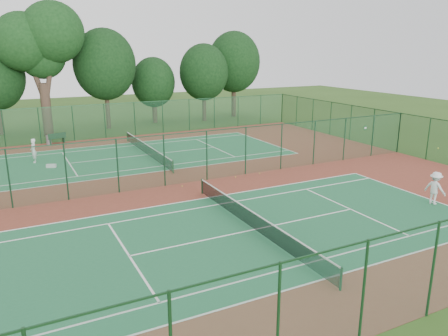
{
  "coord_description": "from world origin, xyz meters",
  "views": [
    {
      "loc": [
        -10.6,
        -26.53,
        8.89
      ],
      "look_at": [
        1.37,
        -2.95,
        1.6
      ],
      "focal_mm": 35.0,
      "sensor_mm": 36.0,
      "label": 1
    }
  ],
  "objects": [
    {
      "name": "evergreen_row",
      "position": [
        0.5,
        24.25,
        0.0
      ],
      "size": [
        39.0,
        5.0,
        12.0
      ],
      "primitive_type": null,
      "color": "black",
      "rests_on": "ground"
    },
    {
      "name": "fence_divider",
      "position": [
        0.0,
        0.0,
        1.76
      ],
      "size": [
        40.0,
        0.09,
        3.5
      ],
      "color": "#174526",
      "rests_on": "ground"
    },
    {
      "name": "stray_ball_c",
      "position": [
        -0.59,
        -0.66,
        0.04
      ],
      "size": [
        0.06,
        0.06,
        0.06
      ],
      "primitive_type": "sphere",
      "color": "gold",
      "rests_on": "red_pad"
    },
    {
      "name": "kit_bag",
      "position": [
        -7.81,
        8.32,
        0.14
      ],
      "size": [
        0.77,
        0.52,
        0.27
      ],
      "primitive_type": "cube",
      "rotation": [
        0.0,
        0.0,
        -0.39
      ],
      "color": "silver",
      "rests_on": "red_pad"
    },
    {
      "name": "stray_ball_a",
      "position": [
        5.6,
        -0.38,
        0.04
      ],
      "size": [
        0.07,
        0.07,
        0.07
      ],
      "primitive_type": "sphere",
      "color": "#B0C42D",
      "rests_on": "red_pad"
    },
    {
      "name": "big_tree",
      "position": [
        -6.49,
        22.27,
        9.54
      ],
      "size": [
        8.77,
        6.42,
        13.47
      ],
      "color": "#3A291F",
      "rests_on": "ground"
    },
    {
      "name": "ground",
      "position": [
        0.0,
        0.0,
        0.0
      ],
      "size": [
        120.0,
        120.0,
        0.0
      ],
      "primitive_type": "plane",
      "color": "#2B4D18",
      "rests_on": "ground"
    },
    {
      "name": "court_near",
      "position": [
        0.0,
        -9.0,
        0.01
      ],
      "size": [
        23.77,
        10.97,
        0.01
      ],
      "primitive_type": "cube",
      "color": "#1F633B",
      "rests_on": "red_pad"
    },
    {
      "name": "red_pad",
      "position": [
        0.0,
        0.0,
        0.01
      ],
      "size": [
        40.0,
        36.0,
        0.01
      ],
      "primitive_type": "cube",
      "color": "brown",
      "rests_on": "ground"
    },
    {
      "name": "tennis_net_near",
      "position": [
        0.0,
        -9.0,
        0.54
      ],
      "size": [
        0.1,
        12.9,
        0.97
      ],
      "color": "#13351C",
      "rests_on": "ground"
    },
    {
      "name": "fence_north",
      "position": [
        0.0,
        18.0,
        1.76
      ],
      "size": [
        40.0,
        0.09,
        3.5
      ],
      "color": "#1B5132",
      "rests_on": "ground"
    },
    {
      "name": "court_far",
      "position": [
        0.0,
        9.0,
        0.01
      ],
      "size": [
        23.77,
        10.97,
        0.01
      ],
      "primitive_type": "cube",
      "color": "#216B40",
      "rests_on": "red_pad"
    },
    {
      "name": "stray_ball_b",
      "position": [
        3.58,
        -0.41,
        0.04
      ],
      "size": [
        0.07,
        0.07,
        0.07
      ],
      "primitive_type": "sphere",
      "color": "yellow",
      "rests_on": "red_pad"
    },
    {
      "name": "trash_bin",
      "position": [
        -7.06,
        17.4,
        0.45
      ],
      "size": [
        0.59,
        0.59,
        0.87
      ],
      "primitive_type": "cylinder",
      "rotation": [
        0.0,
        0.0,
        0.25
      ],
      "color": "slate",
      "rests_on": "red_pad"
    },
    {
      "name": "fence_south",
      "position": [
        0.0,
        -18.0,
        1.76
      ],
      "size": [
        40.0,
        0.09,
        3.5
      ],
      "color": "#1B5136",
      "rests_on": "ground"
    },
    {
      "name": "player_far",
      "position": [
        -8.82,
        10.54,
        0.99
      ],
      "size": [
        0.49,
        0.72,
        1.94
      ],
      "primitive_type": "imported",
      "rotation": [
        0.0,
        0.0,
        -1.61
      ],
      "color": "silver",
      "rests_on": "court_far"
    },
    {
      "name": "tennis_net_far",
      "position": [
        0.0,
        9.0,
        0.54
      ],
      "size": [
        0.1,
        12.9,
        0.97
      ],
      "color": "#163C1D",
      "rests_on": "ground"
    },
    {
      "name": "player_near",
      "position": [
        11.38,
        -10.5,
        0.99
      ],
      "size": [
        0.92,
        1.36,
        1.94
      ],
      "primitive_type": "imported",
      "rotation": [
        0.0,
        0.0,
        1.74
      ],
      "color": "silver",
      "rests_on": "court_near"
    },
    {
      "name": "bench",
      "position": [
        -6.33,
        17.37,
        0.55
      ],
      "size": [
        1.76,
        0.89,
        1.04
      ],
      "rotation": [
        0.0,
        0.0,
        0.24
      ],
      "color": "#11311B",
      "rests_on": "red_pad"
    },
    {
      "name": "fence_east",
      "position": [
        20.0,
        0.0,
        1.76
      ],
      "size": [
        0.09,
        36.0,
        3.5
      ],
      "rotation": [
        0.0,
        0.0,
        1.57
      ],
      "color": "#17452B",
      "rests_on": "ground"
    }
  ]
}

